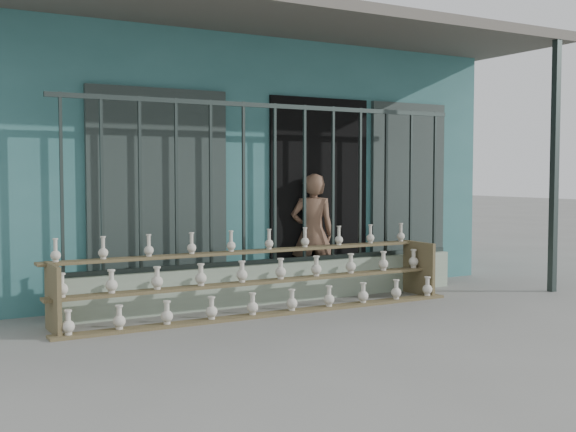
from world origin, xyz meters
TOP-DOWN VIEW (x-y plane):
  - ground at (0.00, 0.00)m, footprint 60.00×60.00m
  - workshop_building at (0.00, 4.23)m, footprint 7.40×6.60m
  - parapet_wall at (0.00, 1.30)m, footprint 5.00×0.20m
  - security_fence at (-0.00, 1.30)m, footprint 5.00×0.04m
  - shelf_rack at (-0.38, 0.89)m, footprint 4.50×0.68m
  - elderly_woman at (0.72, 1.65)m, footprint 0.63×0.53m

SIDE VIEW (x-z plane):
  - ground at x=0.00m, z-range 0.00..0.00m
  - parapet_wall at x=0.00m, z-range 0.00..0.45m
  - shelf_rack at x=-0.38m, z-range -0.07..0.78m
  - elderly_woman at x=0.72m, z-range 0.00..1.46m
  - security_fence at x=0.00m, z-range 0.45..2.25m
  - workshop_building at x=0.00m, z-range 0.02..3.23m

